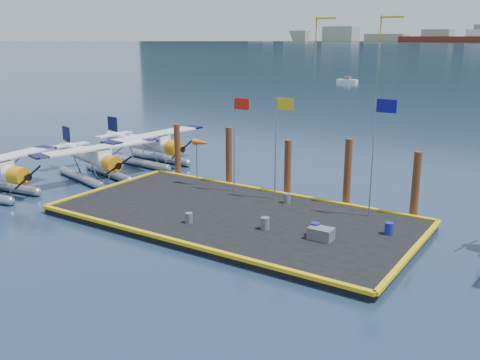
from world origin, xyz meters
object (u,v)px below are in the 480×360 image
(crate, at_px, (321,234))
(windsock, at_px, (202,144))
(piling_2, at_px, (288,170))
(drum_4, at_px, (389,228))
(flagpole_yellow, at_px, (279,133))
(flagpole_blue, at_px, (377,141))
(piling_3, at_px, (347,175))
(drum_2, at_px, (315,229))
(flagpole_red, at_px, (237,130))
(seaplane_b, at_px, (96,160))
(seaplane_c, at_px, (153,146))
(piling_4, at_px, (416,187))
(drum_5, at_px, (287,198))
(drum_3, at_px, (189,218))
(drum_1, at_px, (265,223))
(piling_1, at_px, (229,158))

(crate, distance_m, windsock, 12.03)
(windsock, bearing_deg, piling_2, 16.15)
(drum_4, height_order, flagpole_yellow, flagpole_yellow)
(flagpole_yellow, relative_size, flagpole_blue, 0.95)
(piling_3, bearing_deg, flagpole_blue, -36.07)
(drum_2, distance_m, flagpole_red, 9.50)
(seaplane_b, height_order, flagpole_blue, flagpole_blue)
(seaplane_c, distance_m, piling_3, 17.67)
(piling_4, bearing_deg, flagpole_blue, -138.42)
(piling_3, bearing_deg, windsock, -170.47)
(drum_2, relative_size, drum_5, 1.16)
(drum_3, relative_size, piling_2, 0.15)
(drum_4, relative_size, flagpole_red, 0.10)
(seaplane_c, distance_m, drum_1, 18.10)
(drum_4, xyz_separation_m, piling_3, (-3.84, 3.78, 1.44))
(seaplane_c, xyz_separation_m, piling_2, (13.50, -2.30, 0.40))
(drum_2, xyz_separation_m, piling_3, (-0.81, 5.97, 1.41))
(flagpole_yellow, height_order, windsock, flagpole_yellow)
(flagpole_red, xyz_separation_m, flagpole_yellow, (3.00, 0.00, 0.12))
(seaplane_c, distance_m, drum_3, 15.69)
(windsock, bearing_deg, flagpole_blue, -0.00)
(seaplane_b, height_order, flagpole_red, flagpole_red)
(seaplane_c, bearing_deg, drum_4, 78.90)
(flagpole_red, height_order, flagpole_yellow, flagpole_yellow)
(drum_4, bearing_deg, flagpole_blue, 127.02)
(drum_4, height_order, windsock, windsock)
(drum_5, bearing_deg, crate, -45.56)
(flagpole_red, xyz_separation_m, piling_2, (2.79, 1.60, -2.50))
(drum_4, bearing_deg, piling_1, 162.97)
(seaplane_b, bearing_deg, windsock, 118.25)
(drum_2, distance_m, piling_1, 11.15)
(flagpole_blue, height_order, piling_4, flagpole_blue)
(windsock, bearing_deg, drum_5, -3.29)
(drum_5, height_order, flagpole_yellow, flagpole_yellow)
(drum_1, distance_m, piling_3, 6.95)
(seaplane_b, bearing_deg, piling_4, 114.21)
(windsock, bearing_deg, drum_4, -9.27)
(seaplane_c, distance_m, flagpole_blue, 20.33)
(seaplane_c, distance_m, piling_1, 9.31)
(drum_2, bearing_deg, windsock, 157.06)
(flagpole_red, relative_size, piling_1, 1.43)
(flagpole_blue, bearing_deg, seaplane_c, 168.80)
(seaplane_c, height_order, flagpole_blue, flagpole_blue)
(drum_2, xyz_separation_m, piling_1, (-9.31, 5.97, 1.36))
(drum_3, height_order, flagpole_red, flagpole_red)
(drum_5, bearing_deg, drum_2, -46.72)
(windsock, bearing_deg, drum_1, -32.63)
(flagpole_blue, bearing_deg, windsock, 180.00)
(drum_4, distance_m, piling_4, 4.00)
(piling_4, bearing_deg, drum_4, -92.41)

